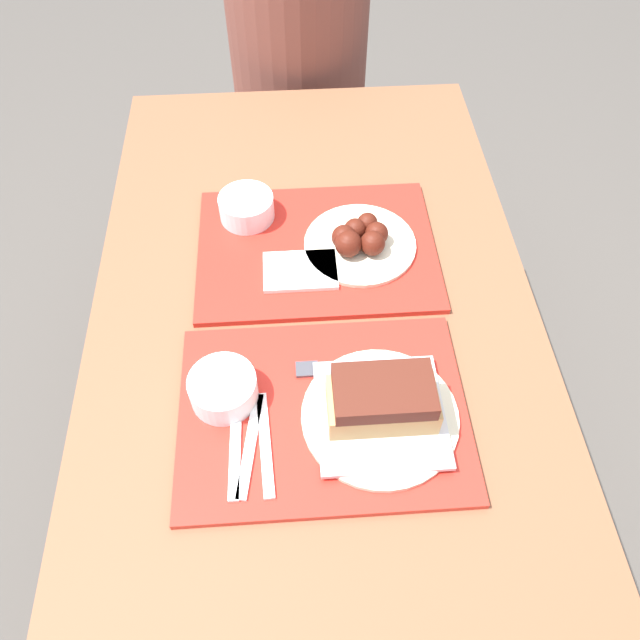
{
  "coord_description": "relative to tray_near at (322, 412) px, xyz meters",
  "views": [
    {
      "loc": [
        -0.04,
        -0.63,
        1.6
      ],
      "look_at": [
        0.01,
        -0.01,
        0.78
      ],
      "focal_mm": 35.0,
      "sensor_mm": 36.0,
      "label": 1
    }
  ],
  "objects": [
    {
      "name": "tray_near",
      "position": [
        0.0,
        0.0,
        0.0
      ],
      "size": [
        0.44,
        0.33,
        0.01
      ],
      "color": "red",
      "rests_on": "picnic_table"
    },
    {
      "name": "plastic_spoon_near",
      "position": [
        -0.13,
        -0.05,
        0.01
      ],
      "size": [
        0.02,
        0.17,
        0.0
      ],
      "color": "white",
      "rests_on": "tray_near"
    },
    {
      "name": "tray_far",
      "position": [
        0.01,
        0.35,
        0.0
      ],
      "size": [
        0.44,
        0.33,
        0.01
      ],
      "color": "red",
      "rests_on": "picnic_table"
    },
    {
      "name": "bowl_coleslaw_far",
      "position": [
        -0.12,
        0.44,
        0.03
      ],
      "size": [
        0.11,
        0.11,
        0.05
      ],
      "color": "silver",
      "rests_on": "tray_far"
    },
    {
      "name": "bowl_coleslaw_near",
      "position": [
        -0.15,
        0.03,
        0.03
      ],
      "size": [
        0.11,
        0.11,
        0.05
      ],
      "color": "silver",
      "rests_on": "tray_near"
    },
    {
      "name": "ground_plane",
      "position": [
        0.0,
        0.16,
        -0.75
      ],
      "size": [
        12.0,
        12.0,
        0.0
      ],
      "primitive_type": "plane",
      "color": "#4C4742"
    },
    {
      "name": "wings_plate_far",
      "position": [
        0.09,
        0.34,
        0.03
      ],
      "size": [
        0.21,
        0.21,
        0.06
      ],
      "color": "beige",
      "rests_on": "tray_far"
    },
    {
      "name": "person_seated_across",
      "position": [
        0.01,
        1.1,
        0.0
      ],
      "size": [
        0.36,
        0.36,
        0.69
      ],
      "color": "brown",
      "rests_on": "picnic_bench_far"
    },
    {
      "name": "napkin_far",
      "position": [
        -0.02,
        0.28,
        0.01
      ],
      "size": [
        0.13,
        0.09,
        0.01
      ],
      "color": "white",
      "rests_on": "tray_far"
    },
    {
      "name": "plastic_knife_near",
      "position": [
        -0.09,
        -0.05,
        0.01
      ],
      "size": [
        0.03,
        0.17,
        0.0
      ],
      "color": "white",
      "rests_on": "tray_near"
    },
    {
      "name": "picnic_table",
      "position": [
        0.0,
        0.16,
        -0.11
      ],
      "size": [
        0.78,
        1.43,
        0.74
      ],
      "color": "brown",
      "rests_on": "ground_plane"
    },
    {
      "name": "condiment_packet",
      "position": [
        -0.02,
        0.07,
        0.01
      ],
      "size": [
        0.04,
        0.03,
        0.01
      ],
      "color": "#3F3F47",
      "rests_on": "tray_near"
    },
    {
      "name": "brisket_sandwich_plate",
      "position": [
        0.09,
        -0.02,
        0.04
      ],
      "size": [
        0.24,
        0.24,
        0.09
      ],
      "color": "beige",
      "rests_on": "tray_near"
    },
    {
      "name": "plastic_fork_near",
      "position": [
        -0.11,
        -0.05,
        0.01
      ],
      "size": [
        0.04,
        0.17,
        0.0
      ],
      "color": "white",
      "rests_on": "tray_near"
    },
    {
      "name": "picnic_bench_far",
      "position": [
        0.0,
        1.1,
        -0.36
      ],
      "size": [
        0.74,
        0.28,
        0.46
      ],
      "color": "brown",
      "rests_on": "ground_plane"
    }
  ]
}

